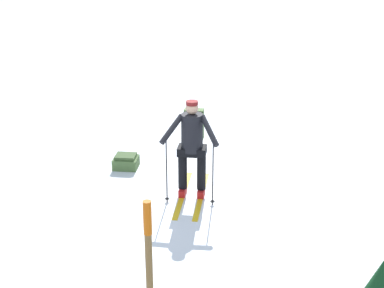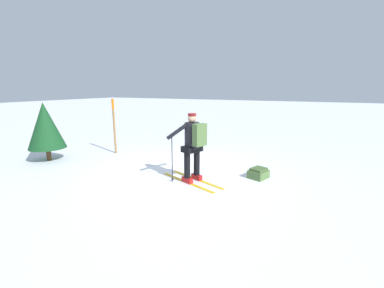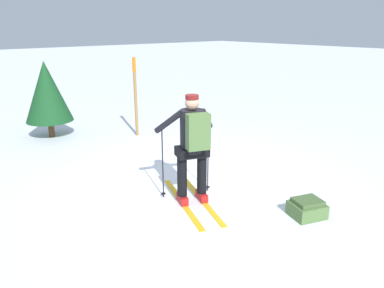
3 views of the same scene
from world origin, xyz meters
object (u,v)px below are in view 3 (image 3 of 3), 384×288
Objects in this scene: skier at (193,143)px; trail_marker at (135,91)px; dropped_backpack at (307,208)px; pine_tree at (47,92)px.

trail_marker reaches higher than skier.
skier reaches higher than dropped_backpack.
dropped_backpack is 5.20m from trail_marker.
dropped_backpack is at bearing 101.71° from pine_tree.
skier is at bearing -55.48° from dropped_backpack.
pine_tree is (1.31, -6.33, 0.99)m from dropped_backpack.
dropped_backpack is 6.54m from pine_tree.
pine_tree reaches higher than skier.
trail_marker is (-1.32, -3.69, 0.13)m from skier.
trail_marker is at bearing -94.00° from dropped_backpack.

